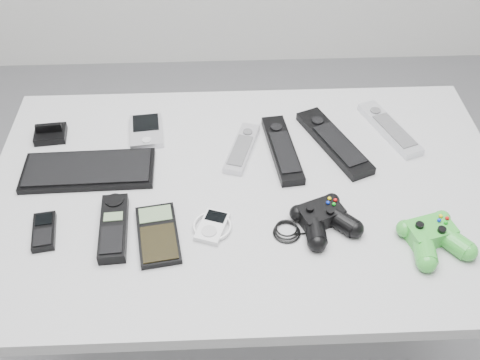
{
  "coord_description": "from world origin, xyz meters",
  "views": [
    {
      "loc": [
        -0.05,
        -0.94,
        1.66
      ],
      "look_at": [
        -0.01,
        -0.04,
        0.8
      ],
      "focal_mm": 42.0,
      "sensor_mm": 36.0,
      "label": 1
    }
  ],
  "objects_px": {
    "desk": "(248,208)",
    "remote_silver_b": "(389,128)",
    "remote_black_a": "(282,149)",
    "mobile_phone": "(44,231)",
    "remote_silver_a": "(242,148)",
    "remote_black_b": "(334,142)",
    "controller_black": "(324,217)",
    "controller_green": "(434,236)",
    "mp3_player": "(212,226)",
    "pda": "(146,131)",
    "cordless_handset": "(114,227)",
    "calculator": "(158,234)",
    "pda_keyboard": "(88,170)"
  },
  "relations": [
    {
      "from": "remote_silver_a",
      "to": "calculator",
      "type": "height_order",
      "value": "remote_silver_a"
    },
    {
      "from": "remote_silver_a",
      "to": "remote_black_b",
      "type": "xyz_separation_m",
      "value": [
        0.22,
        0.01,
        0.0
      ]
    },
    {
      "from": "remote_black_b",
      "to": "controller_black",
      "type": "bearing_deg",
      "value": -127.28
    },
    {
      "from": "pda_keyboard",
      "to": "calculator",
      "type": "height_order",
      "value": "pda_keyboard"
    },
    {
      "from": "remote_black_b",
      "to": "controller_black",
      "type": "height_order",
      "value": "controller_black"
    },
    {
      "from": "pda",
      "to": "mobile_phone",
      "type": "bearing_deg",
      "value": -126.18
    },
    {
      "from": "desk",
      "to": "remote_silver_b",
      "type": "relative_size",
      "value": 5.37
    },
    {
      "from": "cordless_handset",
      "to": "controller_green",
      "type": "relative_size",
      "value": 1.24
    },
    {
      "from": "cordless_handset",
      "to": "controller_green",
      "type": "bearing_deg",
      "value": -8.99
    },
    {
      "from": "desk",
      "to": "remote_black_a",
      "type": "xyz_separation_m",
      "value": [
        0.09,
        0.12,
        0.08
      ]
    },
    {
      "from": "mp3_player",
      "to": "controller_green",
      "type": "xyz_separation_m",
      "value": [
        0.44,
        -0.06,
        0.01
      ]
    },
    {
      "from": "remote_black_a",
      "to": "mp3_player",
      "type": "relative_size",
      "value": 2.75
    },
    {
      "from": "pda_keyboard",
      "to": "remote_silver_b",
      "type": "bearing_deg",
      "value": 8.08
    },
    {
      "from": "remote_black_a",
      "to": "mobile_phone",
      "type": "bearing_deg",
      "value": -162.6
    },
    {
      "from": "remote_silver_a",
      "to": "controller_green",
      "type": "xyz_separation_m",
      "value": [
        0.37,
        -0.3,
        0.01
      ]
    },
    {
      "from": "pda",
      "to": "remote_black_a",
      "type": "distance_m",
      "value": 0.34
    },
    {
      "from": "mp3_player",
      "to": "controller_green",
      "type": "height_order",
      "value": "controller_green"
    },
    {
      "from": "cordless_handset",
      "to": "controller_black",
      "type": "distance_m",
      "value": 0.43
    },
    {
      "from": "remote_silver_b",
      "to": "mobile_phone",
      "type": "relative_size",
      "value": 2.18
    },
    {
      "from": "controller_black",
      "to": "desk",
      "type": "bearing_deg",
      "value": 119.83
    },
    {
      "from": "remote_silver_a",
      "to": "cordless_handset",
      "type": "bearing_deg",
      "value": -120.81
    },
    {
      "from": "pda",
      "to": "mp3_player",
      "type": "bearing_deg",
      "value": -69.55
    },
    {
      "from": "calculator",
      "to": "cordless_handset",
      "type": "bearing_deg",
      "value": 159.8
    },
    {
      "from": "remote_silver_b",
      "to": "remote_black_b",
      "type": "bearing_deg",
      "value": 177.49
    },
    {
      "from": "pda",
      "to": "mobile_phone",
      "type": "distance_m",
      "value": 0.37
    },
    {
      "from": "remote_black_b",
      "to": "mobile_phone",
      "type": "bearing_deg",
      "value": 178.58
    },
    {
      "from": "controller_black",
      "to": "remote_black_a",
      "type": "bearing_deg",
      "value": 82.95
    },
    {
      "from": "pda",
      "to": "remote_black_a",
      "type": "bearing_deg",
      "value": -20.8
    },
    {
      "from": "pda_keyboard",
      "to": "remote_silver_a",
      "type": "height_order",
      "value": "remote_silver_a"
    },
    {
      "from": "calculator",
      "to": "controller_black",
      "type": "height_order",
      "value": "controller_black"
    },
    {
      "from": "desk",
      "to": "mp3_player",
      "type": "height_order",
      "value": "mp3_player"
    },
    {
      "from": "remote_silver_b",
      "to": "cordless_handset",
      "type": "bearing_deg",
      "value": -175.34
    },
    {
      "from": "remote_silver_a",
      "to": "mp3_player",
      "type": "distance_m",
      "value": 0.26
    },
    {
      "from": "remote_black_b",
      "to": "remote_silver_b",
      "type": "height_order",
      "value": "remote_black_b"
    },
    {
      "from": "desk",
      "to": "remote_silver_b",
      "type": "distance_m",
      "value": 0.41
    },
    {
      "from": "desk",
      "to": "controller_black",
      "type": "height_order",
      "value": "controller_black"
    },
    {
      "from": "remote_black_a",
      "to": "mobile_phone",
      "type": "height_order",
      "value": "remote_black_a"
    },
    {
      "from": "pda",
      "to": "controller_green",
      "type": "height_order",
      "value": "controller_green"
    },
    {
      "from": "desk",
      "to": "remote_silver_a",
      "type": "relative_size",
      "value": 6.61
    },
    {
      "from": "remote_silver_a",
      "to": "mp3_player",
      "type": "relative_size",
      "value": 2.05
    },
    {
      "from": "pda",
      "to": "remote_silver_a",
      "type": "distance_m",
      "value": 0.25
    },
    {
      "from": "remote_black_a",
      "to": "mobile_phone",
      "type": "xyz_separation_m",
      "value": [
        -0.51,
        -0.23,
        -0.0
      ]
    },
    {
      "from": "mobile_phone",
      "to": "controller_black",
      "type": "distance_m",
      "value": 0.58
    },
    {
      "from": "cordless_handset",
      "to": "remote_black_a",
      "type": "bearing_deg",
      "value": 28.42
    },
    {
      "from": "pda_keyboard",
      "to": "remote_silver_b",
      "type": "relative_size",
      "value": 1.37
    },
    {
      "from": "pda_keyboard",
      "to": "mp3_player",
      "type": "xyz_separation_m",
      "value": [
        0.28,
        -0.18,
        -0.0
      ]
    },
    {
      "from": "cordless_handset",
      "to": "controller_black",
      "type": "height_order",
      "value": "controller_black"
    },
    {
      "from": "pda",
      "to": "remote_silver_b",
      "type": "relative_size",
      "value": 0.56
    },
    {
      "from": "remote_black_a",
      "to": "controller_black",
      "type": "xyz_separation_m",
      "value": [
        0.06,
        -0.23,
        0.01
      ]
    },
    {
      "from": "remote_silver_a",
      "to": "controller_green",
      "type": "height_order",
      "value": "controller_green"
    }
  ]
}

